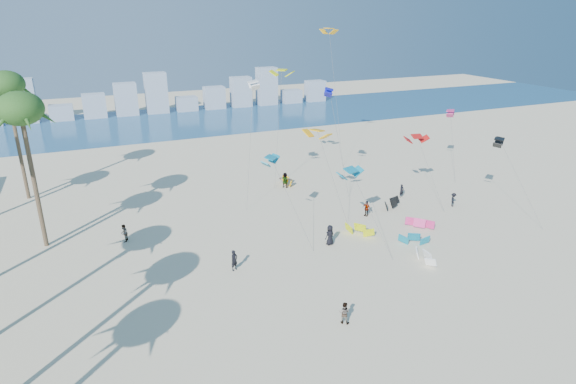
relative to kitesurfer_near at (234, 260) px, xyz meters
name	(u,v)px	position (x,y,z in m)	size (l,w,h in m)	color
ground	(344,344)	(3.59, -11.89, -0.89)	(220.00, 220.00, 0.00)	beige
ocean	(159,123)	(3.59, 60.11, -0.89)	(220.00, 220.00, 0.00)	navy
kitesurfer_near	(234,260)	(0.00, 0.00, 0.00)	(0.65, 0.43, 1.79)	black
kitesurfer_mid	(344,313)	(4.72, -9.88, -0.10)	(0.78, 0.60, 1.60)	gray
kitesurfers_far	(314,203)	(11.61, 8.70, -0.01)	(34.98, 16.95, 1.91)	black
grounded_kites	(379,219)	(16.24, 3.17, -0.44)	(9.96, 25.73, 0.95)	#D9E90C
flying_kites	(353,106)	(17.41, 11.19, 9.58)	(32.24, 32.42, 18.52)	#0C799A
distant_skyline	(144,99)	(2.40, 70.11, 2.19)	(85.00, 3.00, 8.40)	#9EADBF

